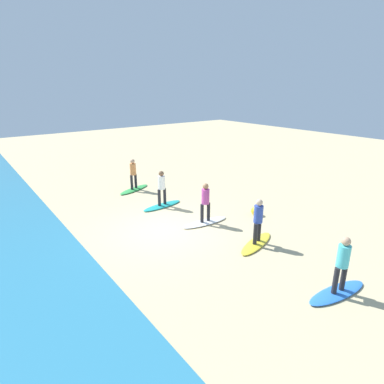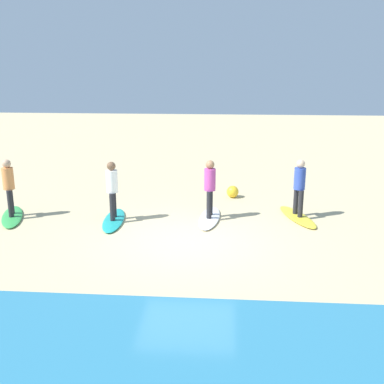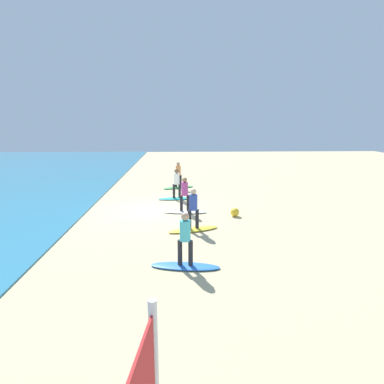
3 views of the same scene
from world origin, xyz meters
name	(u,v)px [view 2 (image 2 of 3)]	position (x,y,z in m)	size (l,w,h in m)	color
ground_plane	(187,241)	(0.00, 0.00, 0.00)	(60.00, 60.00, 0.00)	#CCB789
surfboard_yellow	(297,217)	(-3.02, -2.05, 0.04)	(2.10, 0.56, 0.09)	yellow
surfer_yellow	(299,184)	(-3.02, -2.05, 1.04)	(0.32, 0.45, 1.64)	#232328
surfboard_white	(210,218)	(-0.49, -1.75, 0.04)	(2.10, 0.56, 0.09)	white
surfer_white	(210,185)	(-0.49, -1.75, 1.04)	(0.32, 0.46, 1.64)	#232328
surfboard_teal	(114,220)	(2.21, -1.36, 0.04)	(2.10, 0.56, 0.09)	teal
surfer_teal	(112,186)	(2.21, -1.36, 1.04)	(0.32, 0.46, 1.64)	#232328
surfboard_green	(12,216)	(5.23, -1.44, 0.04)	(2.10, 0.56, 0.09)	green
surfer_green	(9,183)	(5.23, -1.44, 1.04)	(0.32, 0.44, 1.64)	#232328
beach_ball	(233,192)	(-1.16, -4.06, 0.20)	(0.40, 0.40, 0.40)	yellow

